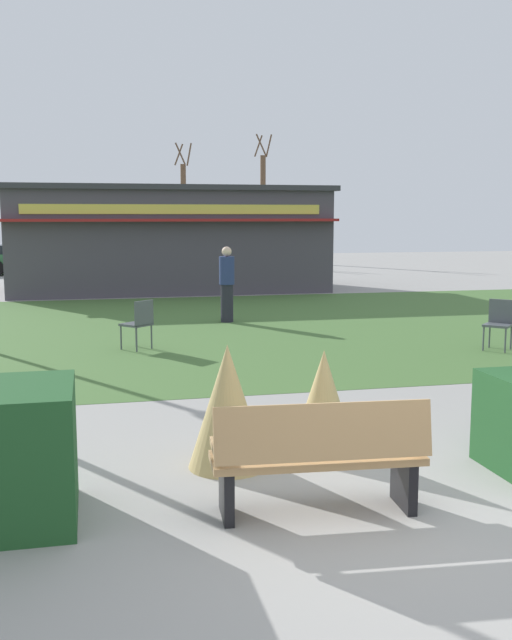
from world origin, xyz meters
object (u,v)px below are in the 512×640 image
(cafe_chair_east, at_px, (140,321))
(parked_car_west_slot, at_px, (32,258))
(person_strolling, at_px, (227,284))
(food_kiosk, at_px, (168,238))
(tree_left_bg, at_px, (184,210))
(tree_right_bg, at_px, (263,206))
(cafe_chair_west, at_px, (499,320))
(park_bench, at_px, (319,457))

(cafe_chair_east, height_order, parked_car_west_slot, parked_car_west_slot)
(person_strolling, bearing_deg, parked_car_west_slot, 88.31)
(food_kiosk, distance_m, cafe_chair_east, 10.81)
(tree_left_bg, height_order, tree_right_bg, tree_right_bg)
(cafe_chair_west, distance_m, parked_car_west_slot, 21.78)
(food_kiosk, bearing_deg, parked_car_west_slot, 121.79)
(park_bench, height_order, food_kiosk, food_kiosk)
(park_bench, relative_size, tree_left_bg, 0.29)
(cafe_chair_east, bearing_deg, park_bench, -83.54)
(cafe_chair_east, xyz_separation_m, tree_right_bg, (8.12, 24.68, 2.36))
(cafe_chair_east, xyz_separation_m, tree_left_bg, (4.05, 25.27, 2.13))
(park_bench, height_order, tree_right_bg, tree_right_bg)
(food_kiosk, relative_size, cafe_chair_west, 11.20)
(person_strolling, bearing_deg, park_bench, -117.43)
(cafe_chair_east, distance_m, tree_right_bg, 26.09)
(person_strolling, height_order, tree_right_bg, tree_right_bg)
(person_strolling, relative_size, tree_right_bg, 0.26)
(food_kiosk, xyz_separation_m, cafe_chair_west, (4.57, -12.01, -1.12))
(tree_right_bg, bearing_deg, park_bench, -102.63)
(person_strolling, distance_m, parked_car_west_slot, 16.10)
(food_kiosk, distance_m, tree_right_bg, 15.52)
(cafe_chair_east, bearing_deg, food_kiosk, 81.09)
(person_strolling, bearing_deg, tree_left_bg, 64.45)
(cafe_chair_west, bearing_deg, food_kiosk, 110.83)
(park_bench, height_order, cafe_chair_east, park_bench)
(person_strolling, relative_size, parked_car_west_slot, 0.39)
(park_bench, relative_size, person_strolling, 1.03)
(park_bench, relative_size, cafe_chair_west, 1.95)
(cafe_chair_west, height_order, person_strolling, person_strolling)
(parked_car_west_slot, bearing_deg, food_kiosk, -58.21)
(person_strolling, xyz_separation_m, tree_right_bg, (5.98, 21.62, 2.03))
(parked_car_west_slot, bearing_deg, tree_left_bg, 44.37)
(park_bench, xyz_separation_m, tree_right_bg, (7.25, 32.36, 2.41))
(tree_right_bg, bearing_deg, person_strolling, -105.46)
(tree_left_bg, xyz_separation_m, tree_right_bg, (4.07, -0.59, 0.23))
(park_bench, bearing_deg, parked_car_west_slot, 98.66)
(parked_car_west_slot, bearing_deg, cafe_chair_west, -64.65)
(food_kiosk, bearing_deg, cafe_chair_west, -69.17)
(food_kiosk, bearing_deg, person_strolling, -86.36)
(park_bench, distance_m, person_strolling, 10.83)
(tree_left_bg, bearing_deg, cafe_chair_west, -85.31)
(person_strolling, bearing_deg, food_kiosk, 72.98)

